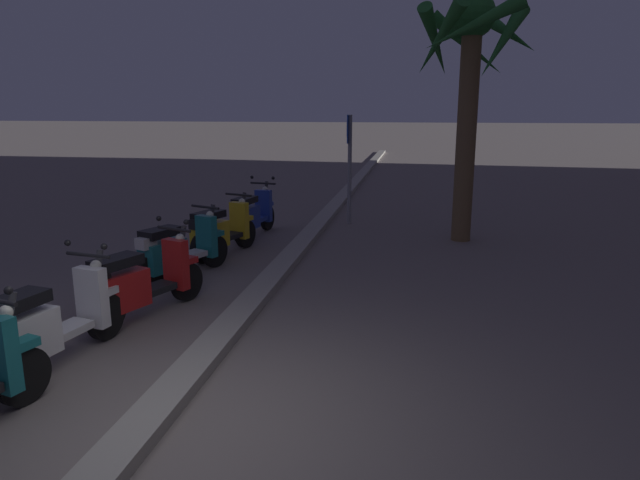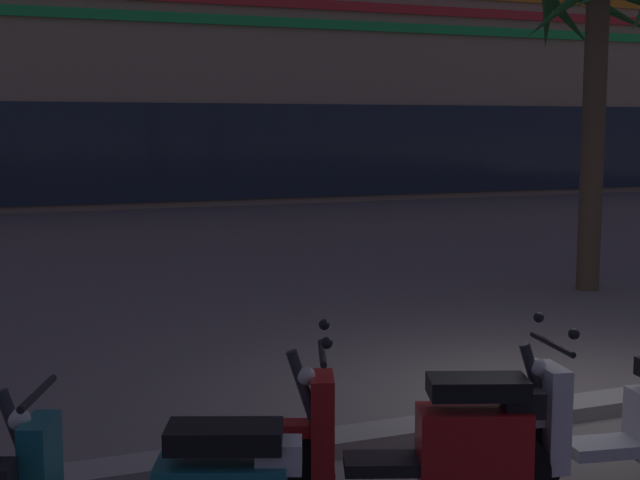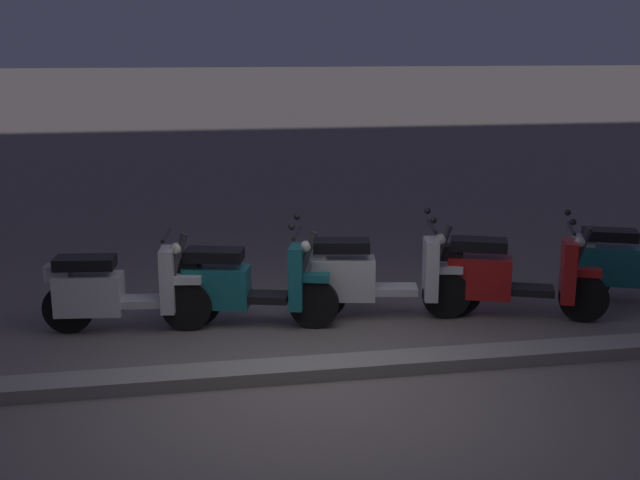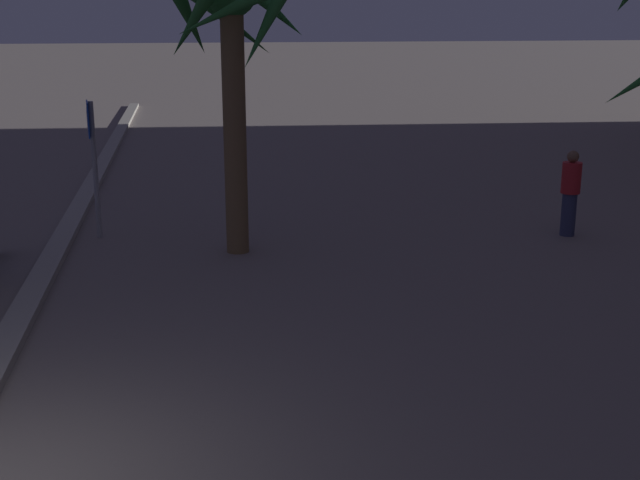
% 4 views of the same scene
% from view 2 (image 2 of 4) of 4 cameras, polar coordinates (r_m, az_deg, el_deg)
% --- Properties ---
extents(ground_plane, '(200.00, 200.00, 0.00)m').
position_cam_2_polar(ground_plane, '(8.20, 16.27, -9.95)').
color(ground_plane, slate).
extents(curb_strip, '(60.00, 0.36, 0.12)m').
position_cam_2_polar(curb_strip, '(8.04, 17.14, -9.88)').
color(curb_strip, gray).
rests_on(curb_strip, ground).
extents(scooter_red_tail_end, '(1.76, 0.87, 1.17)m').
position_cam_2_polar(scooter_red_tail_end, '(5.72, 6.71, -12.46)').
color(scooter_red_tail_end, black).
rests_on(scooter_red_tail_end, ground).
extents(palm_tree_near_sign, '(2.31, 2.33, 4.79)m').
position_cam_2_polar(palm_tree_near_sign, '(13.65, 17.06, 12.34)').
color(palm_tree_near_sign, brown).
rests_on(palm_tree_near_sign, ground).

